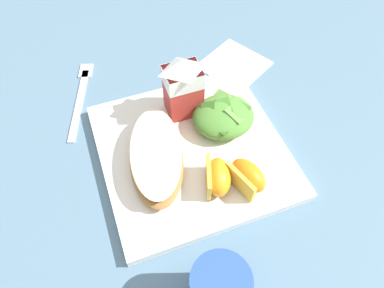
# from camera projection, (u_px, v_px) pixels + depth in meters

# --- Properties ---
(ground) EXTENTS (3.00, 3.00, 0.00)m
(ground) POSITION_uv_depth(u_px,v_px,m) (192.00, 153.00, 0.56)
(ground) COLOR slate
(white_plate) EXTENTS (0.28, 0.28, 0.02)m
(white_plate) POSITION_uv_depth(u_px,v_px,m) (192.00, 151.00, 0.56)
(white_plate) COLOR white
(white_plate) RESTS_ON ground
(cheesy_pizza_bread) EXTENTS (0.12, 0.18, 0.04)m
(cheesy_pizza_bread) POSITION_uv_depth(u_px,v_px,m) (156.00, 156.00, 0.52)
(cheesy_pizza_bread) COLOR #A87038
(cheesy_pizza_bread) RESTS_ON white_plate
(green_salad_pile) EXTENTS (0.10, 0.09, 0.04)m
(green_salad_pile) POSITION_uv_depth(u_px,v_px,m) (223.00, 116.00, 0.56)
(green_salad_pile) COLOR #4C8433
(green_salad_pile) RESTS_ON white_plate
(milk_carton) EXTENTS (0.06, 0.04, 0.11)m
(milk_carton) POSITION_uv_depth(u_px,v_px,m) (183.00, 85.00, 0.55)
(milk_carton) COLOR #B7332D
(milk_carton) RESTS_ON white_plate
(orange_wedge_front) EXTENTS (0.05, 0.07, 0.04)m
(orange_wedge_front) POSITION_uv_depth(u_px,v_px,m) (217.00, 177.00, 0.50)
(orange_wedge_front) COLOR orange
(orange_wedge_front) RESTS_ON white_plate
(orange_wedge_middle) EXTENTS (0.05, 0.07, 0.04)m
(orange_wedge_middle) POSITION_uv_depth(u_px,v_px,m) (247.00, 176.00, 0.50)
(orange_wedge_middle) COLOR orange
(orange_wedge_middle) RESTS_ON white_plate
(paper_napkin) EXTENTS (0.15, 0.15, 0.00)m
(paper_napkin) POSITION_uv_depth(u_px,v_px,m) (234.00, 64.00, 0.68)
(paper_napkin) COLOR white
(paper_napkin) RESTS_ON ground
(metal_fork) EXTENTS (0.08, 0.18, 0.01)m
(metal_fork) POSITION_uv_depth(u_px,v_px,m) (81.00, 93.00, 0.64)
(metal_fork) COLOR silver
(metal_fork) RESTS_ON ground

